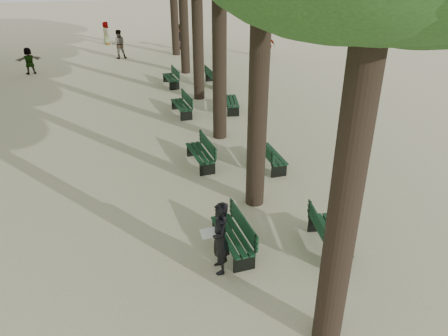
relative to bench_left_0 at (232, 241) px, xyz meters
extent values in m
plane|color=beige|center=(-0.37, -0.93, -0.27)|extent=(120.00, 120.00, 0.00)
cylinder|color=#33261C|center=(1.13, -2.93, 3.48)|extent=(0.52, 0.52, 7.50)
cylinder|color=#33261C|center=(1.13, 2.07, 3.48)|extent=(0.52, 0.52, 7.50)
cylinder|color=#33261C|center=(1.13, 7.07, 3.48)|extent=(0.52, 0.52, 7.50)
cylinder|color=#33261C|center=(1.13, 12.07, 3.48)|extent=(0.52, 0.52, 7.50)
cylinder|color=#33261C|center=(1.13, 17.07, 3.48)|extent=(0.52, 0.52, 7.50)
cube|color=black|center=(-0.02, 0.00, -0.05)|extent=(0.73, 1.85, 0.45)
cube|color=black|center=(-0.02, 0.00, 0.18)|extent=(0.75, 1.85, 0.04)
cube|color=black|center=(0.26, 0.03, 0.45)|extent=(0.25, 1.79, 0.40)
cube|color=black|center=(-0.02, 4.79, -0.05)|extent=(0.75, 1.85, 0.45)
cube|color=black|center=(-0.02, 4.79, 0.18)|extent=(0.77, 1.86, 0.04)
cube|color=black|center=(0.26, 4.83, 0.45)|extent=(0.27, 1.79, 0.40)
cube|color=black|center=(-0.02, 9.90, -0.05)|extent=(0.76, 1.85, 0.45)
cube|color=black|center=(-0.02, 9.90, 0.18)|extent=(0.78, 1.86, 0.04)
cube|color=black|center=(0.26, 9.94, 0.45)|extent=(0.28, 1.79, 0.40)
cube|color=black|center=(-0.02, 14.49, -0.05)|extent=(0.73, 1.85, 0.45)
cube|color=black|center=(-0.02, 14.49, 0.18)|extent=(0.75, 1.85, 0.04)
cube|color=black|center=(0.26, 14.52, 0.45)|extent=(0.26, 1.79, 0.40)
cube|color=black|center=(2.28, -0.45, -0.05)|extent=(0.68, 1.84, 0.45)
cube|color=black|center=(2.28, -0.45, 0.18)|extent=(0.70, 1.84, 0.04)
cube|color=black|center=(2.00, -0.43, 0.45)|extent=(0.21, 1.80, 0.40)
cube|color=black|center=(2.28, 4.20, -0.05)|extent=(0.65, 1.83, 0.45)
cube|color=black|center=(2.28, 4.20, 0.18)|extent=(0.67, 1.83, 0.04)
cube|color=black|center=(2.00, 4.18, 0.45)|extent=(0.17, 1.80, 0.40)
cube|color=black|center=(2.28, 9.97, -0.05)|extent=(0.74, 1.85, 0.45)
cube|color=black|center=(2.28, 9.97, 0.18)|extent=(0.76, 1.85, 0.04)
cube|color=black|center=(2.01, 10.01, 0.45)|extent=(0.27, 1.79, 0.40)
cube|color=black|center=(2.28, 14.16, -0.05)|extent=(0.69, 1.84, 0.45)
cube|color=black|center=(2.28, 14.16, 0.18)|extent=(0.71, 1.84, 0.04)
cube|color=black|center=(2.00, 14.13, 0.45)|extent=(0.21, 1.80, 0.40)
imported|color=black|center=(-0.44, -0.63, 0.60)|extent=(0.36, 0.71, 1.75)
cube|color=white|center=(-0.69, -0.63, 0.78)|extent=(0.37, 0.29, 0.12)
imported|color=#262628|center=(-3.61, 26.80, 0.55)|extent=(0.49, 0.86, 1.65)
imported|color=#262628|center=(-2.66, 21.69, 0.65)|extent=(0.92, 0.44, 1.84)
imported|color=#262628|center=(1.54, 23.75, 0.60)|extent=(0.35, 1.13, 1.75)
imported|color=#262628|center=(-7.72, 18.67, 0.49)|extent=(1.44, 0.75, 1.53)
imported|color=#262628|center=(7.08, 19.99, 0.49)|extent=(0.93, 0.69, 1.52)
camera|label=1|loc=(-1.98, -8.33, 6.30)|focal=35.00mm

